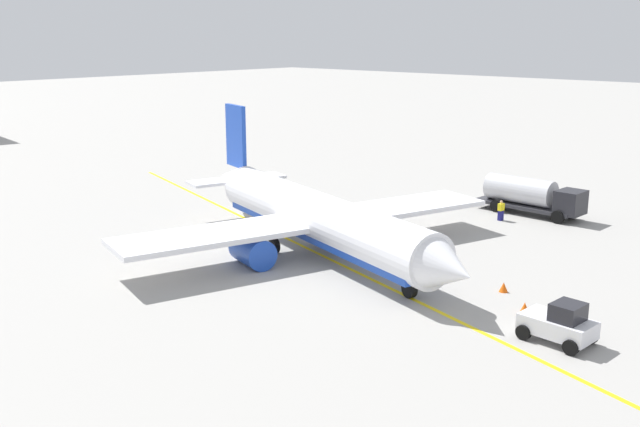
% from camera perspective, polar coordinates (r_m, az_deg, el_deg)
% --- Properties ---
extents(ground_plane, '(400.00, 400.00, 0.00)m').
position_cam_1_polar(ground_plane, '(52.32, 0.00, -3.19)').
color(ground_plane, '#9E9B96').
extents(airplane, '(31.55, 28.94, 9.45)m').
position_cam_1_polar(airplane, '(52.07, -0.30, -0.36)').
color(airplane, white).
rests_on(airplane, ground).
extents(fuel_tanker, '(9.53, 3.07, 3.15)m').
position_cam_1_polar(fuel_tanker, '(65.85, 16.01, 1.38)').
color(fuel_tanker, '#2D2D33').
rests_on(fuel_tanker, ground).
extents(pushback_tug, '(3.72, 2.51, 2.20)m').
position_cam_1_polar(pushback_tug, '(39.58, 18.05, -8.10)').
color(pushback_tug, silver).
rests_on(pushback_tug, ground).
extents(refueling_worker, '(0.41, 0.55, 1.71)m').
position_cam_1_polar(refueling_worker, '(63.34, 13.82, 0.20)').
color(refueling_worker, navy).
rests_on(refueling_worker, ground).
extents(safety_cone_nose, '(0.57, 0.57, 0.64)m').
position_cam_1_polar(safety_cone_nose, '(43.18, 15.55, -7.04)').
color(safety_cone_nose, '#F2590F').
rests_on(safety_cone_nose, ground).
extents(safety_cone_wingtip, '(0.55, 0.55, 0.61)m').
position_cam_1_polar(safety_cone_wingtip, '(46.27, 14.02, -5.54)').
color(safety_cone_wingtip, '#F2590F').
rests_on(safety_cone_wingtip, ground).
extents(taxi_line_marking, '(70.84, 20.76, 0.01)m').
position_cam_1_polar(taxi_line_marking, '(52.32, 0.00, -3.18)').
color(taxi_line_marking, yellow).
rests_on(taxi_line_marking, ground).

